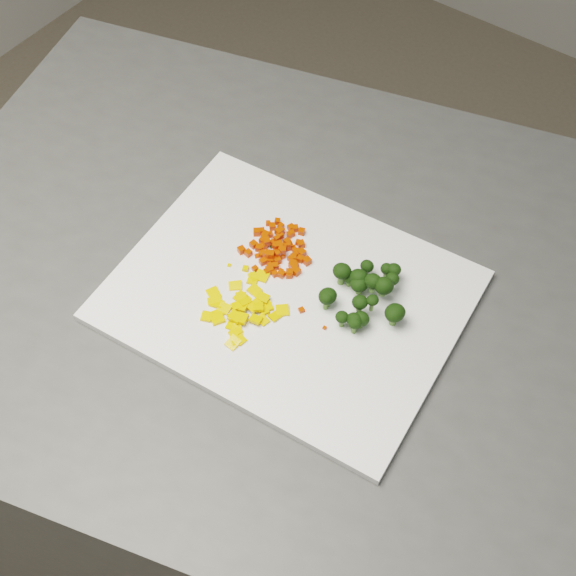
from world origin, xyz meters
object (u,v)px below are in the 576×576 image
Objects in this scene: counter_block at (305,441)px; cutting_board at (288,295)px; pepper_pile at (246,305)px; carrot_pile at (277,244)px; broccoli_pile at (371,295)px.

cutting_board reaches higher than counter_block.
pepper_pile is (-0.04, -0.08, 0.47)m from counter_block.
counter_block is 11.80× the size of carrot_pile.
pepper_pile is 0.15m from broccoli_pile.
cutting_board is at bearing -156.16° from broccoli_pile.
counter_block is 0.46m from cutting_board.
broccoli_pile is at bearing 23.84° from cutting_board.
broccoli_pile reaches higher than carrot_pile.
cutting_board is at bearing -42.33° from carrot_pile.
broccoli_pile is (0.12, 0.09, 0.02)m from pepper_pile.
pepper_pile is (0.02, -0.09, -0.01)m from carrot_pile.
carrot_pile reaches higher than counter_block.
broccoli_pile is (0.14, -0.00, 0.01)m from carrot_pile.
counter_block is at bearing 64.53° from pepper_pile.
carrot_pile is (-0.05, 0.04, 0.02)m from cutting_board.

